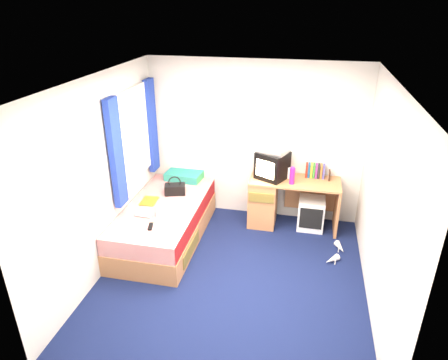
% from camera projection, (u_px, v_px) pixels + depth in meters
% --- Properties ---
extents(ground, '(3.40, 3.40, 0.00)m').
position_uv_depth(ground, '(232.00, 277.00, 4.95)').
color(ground, '#0C1438').
rests_on(ground, ground).
extents(room_shell, '(3.40, 3.40, 3.40)m').
position_uv_depth(room_shell, '(233.00, 170.00, 4.34)').
color(room_shell, white).
rests_on(room_shell, ground).
extents(bed, '(1.01, 2.00, 0.54)m').
position_uv_depth(bed, '(165.00, 222.00, 5.64)').
color(bed, tan).
rests_on(bed, ground).
extents(pillow, '(0.58, 0.40, 0.12)m').
position_uv_depth(pillow, '(184.00, 176.00, 6.29)').
color(pillow, '#18629F').
rests_on(pillow, bed).
extents(desk, '(1.30, 0.55, 0.75)m').
position_uv_depth(desk, '(275.00, 199.00, 5.98)').
color(desk, tan).
rests_on(desk, ground).
extents(storage_cube, '(0.38, 0.38, 0.47)m').
position_uv_depth(storage_cube, '(311.00, 213.00, 5.93)').
color(storage_cube, white).
rests_on(storage_cube, ground).
extents(crt_tv, '(0.52, 0.51, 0.40)m').
position_uv_depth(crt_tv, '(272.00, 165.00, 5.77)').
color(crt_tv, black).
rests_on(crt_tv, desk).
extents(vcr, '(0.46, 0.40, 0.07)m').
position_uv_depth(vcr, '(273.00, 150.00, 5.67)').
color(vcr, silver).
rests_on(vcr, crt_tv).
extents(book_row, '(0.27, 0.13, 0.20)m').
position_uv_depth(book_row, '(315.00, 171.00, 5.84)').
color(book_row, maroon).
rests_on(book_row, desk).
extents(picture_frame, '(0.02, 0.12, 0.14)m').
position_uv_depth(picture_frame, '(329.00, 175.00, 5.76)').
color(picture_frame, black).
rests_on(picture_frame, desk).
extents(pink_water_bottle, '(0.08, 0.08, 0.23)m').
position_uv_depth(pink_water_bottle, '(292.00, 176.00, 5.62)').
color(pink_water_bottle, '#CF1D81').
rests_on(pink_water_bottle, desk).
extents(aerosol_can, '(0.06, 0.06, 0.17)m').
position_uv_depth(aerosol_can, '(288.00, 173.00, 5.80)').
color(aerosol_can, white).
rests_on(aerosol_can, desk).
extents(handbag, '(0.33, 0.24, 0.28)m').
position_uv_depth(handbag, '(175.00, 189.00, 5.81)').
color(handbag, black).
rests_on(handbag, bed).
extents(towel, '(0.34, 0.30, 0.09)m').
position_uv_depth(towel, '(168.00, 211.00, 5.28)').
color(towel, white).
rests_on(towel, bed).
extents(magazine, '(0.23, 0.29, 0.01)m').
position_uv_depth(magazine, '(149.00, 201.00, 5.62)').
color(magazine, yellow).
rests_on(magazine, bed).
extents(water_bottle, '(0.20, 0.07, 0.07)m').
position_uv_depth(water_bottle, '(144.00, 215.00, 5.22)').
color(water_bottle, white).
rests_on(water_bottle, bed).
extents(colour_swatch_fan, '(0.22, 0.08, 0.01)m').
position_uv_depth(colour_swatch_fan, '(157.00, 222.00, 5.11)').
color(colour_swatch_fan, yellow).
rests_on(colour_swatch_fan, bed).
extents(remote_control, '(0.09, 0.17, 0.02)m').
position_uv_depth(remote_control, '(151.00, 227.00, 4.99)').
color(remote_control, black).
rests_on(remote_control, bed).
extents(window_assembly, '(0.11, 1.42, 1.40)m').
position_uv_depth(window_assembly, '(134.00, 137.00, 5.45)').
color(window_assembly, silver).
rests_on(window_assembly, room_shell).
extents(white_heels, '(0.31, 0.54, 0.09)m').
position_uv_depth(white_heels, '(336.00, 253.00, 5.34)').
color(white_heels, silver).
rests_on(white_heels, ground).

